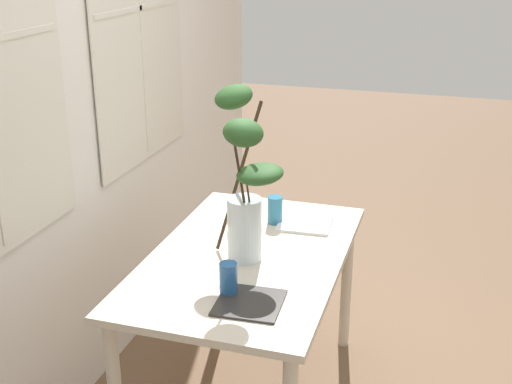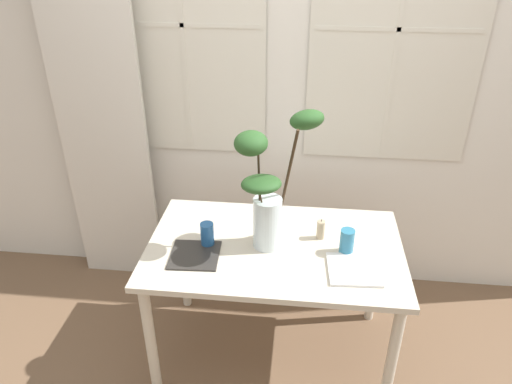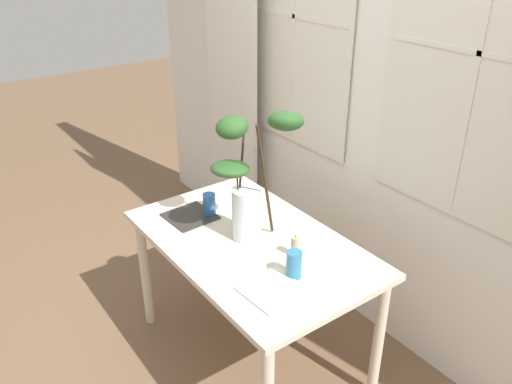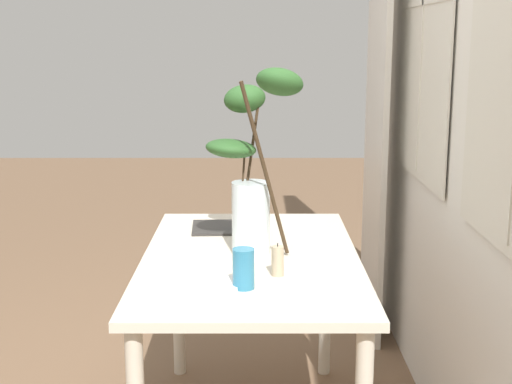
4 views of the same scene
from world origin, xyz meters
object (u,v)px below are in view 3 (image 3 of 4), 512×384
at_px(vase_with_branches, 248,179).
at_px(drinking_glass_blue_left, 209,205).
at_px(plate_square_left, 190,216).
at_px(drinking_glass_blue_right, 294,265).
at_px(pillar_candle, 295,246).
at_px(dining_table, 251,256).
at_px(plate_square_right, 273,290).

height_order(vase_with_branches, drinking_glass_blue_left, vase_with_branches).
distance_m(vase_with_branches, plate_square_left, 0.51).
height_order(drinking_glass_blue_right, plate_square_left, drinking_glass_blue_right).
bearing_deg(pillar_candle, plate_square_left, -160.16).
xyz_separation_m(vase_with_branches, drinking_glass_blue_right, (0.40, -0.02, -0.27)).
relative_size(dining_table, plate_square_right, 5.36).
distance_m(plate_square_right, pillar_candle, 0.31).
bearing_deg(dining_table, plate_square_left, -161.36).
xyz_separation_m(dining_table, plate_square_left, (-0.40, -0.13, 0.10)).
bearing_deg(vase_with_branches, dining_table, -4.29).
bearing_deg(plate_square_right, pillar_candle, 121.50).
xyz_separation_m(plate_square_left, plate_square_right, (0.79, -0.03, 0.00)).
bearing_deg(vase_with_branches, pillar_candle, 19.12).
xyz_separation_m(plate_square_left, pillar_candle, (0.63, 0.23, 0.05)).
height_order(plate_square_right, pillar_candle, pillar_candle).
xyz_separation_m(vase_with_branches, plate_square_left, (-0.37, -0.14, -0.33)).
bearing_deg(dining_table, plate_square_right, -22.71).
distance_m(dining_table, vase_with_branches, 0.44).
bearing_deg(vase_with_branches, plate_square_left, -159.64).
height_order(dining_table, vase_with_branches, vase_with_branches).
relative_size(vase_with_branches, drinking_glass_blue_left, 5.59).
bearing_deg(plate_square_left, drinking_glass_blue_right, 8.36).
bearing_deg(drinking_glass_blue_left, plate_square_left, -115.51).
relative_size(plate_square_right, pillar_candle, 2.12).
bearing_deg(vase_with_branches, drinking_glass_blue_right, -3.46).
distance_m(dining_table, plate_square_left, 0.43).
height_order(drinking_glass_blue_left, plate_square_left, drinking_glass_blue_left).
relative_size(drinking_glass_blue_right, plate_square_right, 0.54).
xyz_separation_m(vase_with_branches, drinking_glass_blue_left, (-0.32, -0.04, -0.27)).
bearing_deg(pillar_candle, plate_square_right, -58.50).
distance_m(drinking_glass_blue_left, drinking_glass_blue_right, 0.71).
distance_m(vase_with_branches, pillar_candle, 0.40).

